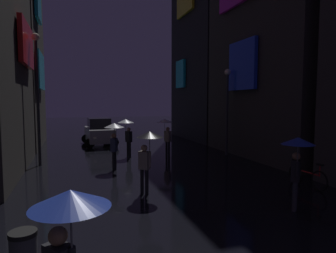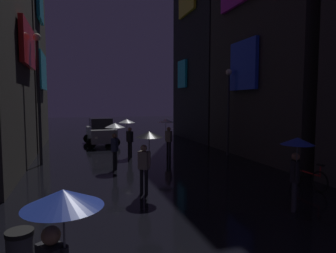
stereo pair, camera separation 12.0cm
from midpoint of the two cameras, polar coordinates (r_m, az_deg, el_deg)
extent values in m
cube|color=red|center=(15.49, -25.58, 13.83)|extent=(0.20, 3.51, 1.92)
cube|color=#19D8F2|center=(21.65, -23.26, 9.65)|extent=(0.20, 3.55, 2.38)
cube|color=#19D8F2|center=(22.32, -23.66, 20.31)|extent=(0.20, 2.43, 1.87)
cube|color=#264CF9|center=(16.90, 13.77, 11.25)|extent=(0.20, 2.52, 2.64)
cube|color=#232328|center=(26.55, 7.85, 21.91)|extent=(4.00, 7.78, 21.86)
cube|color=#19D8F2|center=(25.59, 2.28, 9.94)|extent=(0.20, 1.83, 2.28)
sphere|color=#9E7051|center=(3.88, -21.11, -18.86)|extent=(0.22, 0.22, 0.22)
cylinder|color=slate|center=(3.78, -18.81, -19.87)|extent=(0.02, 0.02, 0.77)
cone|color=#263FB2|center=(3.61, -19.03, -12.84)|extent=(0.90, 0.90, 0.20)
cylinder|color=black|center=(10.23, -5.31, -10.36)|extent=(0.12, 0.12, 0.85)
cylinder|color=black|center=(10.15, -4.41, -10.49)|extent=(0.12, 0.12, 0.85)
cube|color=gray|center=(10.02, -4.89, -6.43)|extent=(0.40, 0.39, 0.60)
sphere|color=tan|center=(9.95, -4.91, -4.11)|extent=(0.22, 0.22, 0.22)
cylinder|color=gray|center=(9.97, -3.85, -6.19)|extent=(0.09, 0.09, 0.50)
cylinder|color=slate|center=(9.91, -3.86, -4.28)|extent=(0.02, 0.02, 0.77)
cone|color=black|center=(9.85, -3.87, -1.50)|extent=(0.90, 0.90, 0.20)
cylinder|color=#2D2D38|center=(9.50, 22.72, -11.91)|extent=(0.12, 0.12, 0.85)
cylinder|color=#2D2D38|center=(9.33, 22.60, -12.22)|extent=(0.12, 0.12, 0.85)
cube|color=black|center=(9.24, 22.81, -7.75)|extent=(0.40, 0.39, 0.60)
sphere|color=#9E7051|center=(9.16, 22.89, -5.25)|extent=(0.22, 0.22, 0.22)
cylinder|color=black|center=(9.05, 23.01, -7.70)|extent=(0.09, 0.09, 0.50)
cylinder|color=slate|center=(8.98, 23.08, -5.61)|extent=(0.02, 0.02, 0.77)
cone|color=#263FB2|center=(8.91, 23.18, -2.54)|extent=(0.90, 0.90, 0.20)
cylinder|color=black|center=(13.74, -10.58, -6.50)|extent=(0.12, 0.12, 0.85)
cylinder|color=black|center=(13.91, -10.29, -6.36)|extent=(0.12, 0.12, 0.85)
cube|color=#333859|center=(13.70, -10.48, -3.46)|extent=(0.36, 0.40, 0.60)
sphere|color=#9E7051|center=(13.65, -10.51, -1.75)|extent=(0.22, 0.22, 0.22)
cylinder|color=#333859|center=(13.88, -10.39, -3.14)|extent=(0.09, 0.09, 0.50)
cylinder|color=slate|center=(13.84, -10.41, -1.77)|extent=(0.02, 0.02, 0.77)
cone|color=silver|center=(13.79, -10.44, 0.23)|extent=(0.90, 0.90, 0.20)
cylinder|color=black|center=(16.82, -0.02, -4.35)|extent=(0.12, 0.12, 0.85)
cylinder|color=black|center=(16.94, -0.48, -4.28)|extent=(0.12, 0.12, 0.85)
cube|color=gray|center=(16.78, -0.25, -1.87)|extent=(0.36, 0.40, 0.60)
sphere|color=#9E7051|center=(16.74, -0.25, -0.47)|extent=(0.22, 0.22, 0.22)
cylinder|color=gray|center=(16.86, -0.83, -1.67)|extent=(0.09, 0.09, 0.50)
cylinder|color=slate|center=(16.82, -0.83, -0.53)|extent=(0.02, 0.02, 0.77)
cone|color=silver|center=(16.79, -0.83, 1.11)|extent=(0.90, 0.90, 0.20)
cylinder|color=black|center=(16.77, -7.46, -4.42)|extent=(0.12, 0.12, 0.85)
cylinder|color=black|center=(16.90, -7.87, -4.35)|extent=(0.12, 0.12, 0.85)
cube|color=black|center=(16.74, -7.69, -1.93)|extent=(0.37, 0.40, 0.60)
sphere|color=tan|center=(16.69, -7.71, -0.53)|extent=(0.22, 0.22, 0.22)
cylinder|color=black|center=(16.83, -8.23, -1.73)|extent=(0.09, 0.09, 0.50)
cylinder|color=slate|center=(16.80, -8.24, -0.59)|extent=(0.02, 0.02, 0.77)
cone|color=silver|center=(16.76, -8.26, 1.06)|extent=(0.90, 0.90, 0.20)
torus|color=black|center=(12.46, 22.93, -8.28)|extent=(0.08, 0.72, 0.72)
torus|color=black|center=(11.69, 26.61, -9.26)|extent=(0.08, 0.72, 0.72)
cylinder|color=red|center=(12.03, 24.74, -7.93)|extent=(0.08, 1.00, 0.05)
cylinder|color=red|center=(11.62, 26.67, -7.58)|extent=(0.04, 0.04, 0.40)
cube|color=black|center=(11.57, 26.72, -6.52)|extent=(0.13, 0.24, 0.06)
cylinder|color=black|center=(12.35, 23.01, -5.79)|extent=(0.04, 0.45, 0.03)
cube|color=#99999E|center=(21.90, -13.13, -1.43)|extent=(1.89, 4.17, 0.90)
cube|color=black|center=(21.83, -13.17, 0.66)|extent=(1.53, 1.91, 0.70)
cylinder|color=black|center=(20.77, -10.42, -2.97)|extent=(0.65, 0.25, 0.64)
cylinder|color=black|center=(20.55, -14.86, -3.13)|extent=(0.65, 0.25, 0.64)
cylinder|color=black|center=(23.38, -11.57, -2.13)|extent=(0.65, 0.25, 0.64)
cylinder|color=black|center=(23.19, -15.51, -2.26)|extent=(0.65, 0.25, 0.64)
cube|color=white|center=(19.95, -10.80, -1.99)|extent=(0.20, 0.07, 0.14)
cube|color=white|center=(19.80, -13.94, -2.10)|extent=(0.20, 0.07, 0.14)
cylinder|color=#2D2D33|center=(17.46, 10.97, 2.04)|extent=(0.14, 0.14, 4.57)
sphere|color=#F9EFCC|center=(17.52, 11.10, 10.12)|extent=(0.36, 0.36, 0.36)
cylinder|color=#2D2D33|center=(15.68, -23.73, 3.94)|extent=(0.14, 0.14, 5.95)
sphere|color=#F9EFCC|center=(15.97, -24.13, 15.32)|extent=(0.36, 0.36, 0.36)
cylinder|color=black|center=(5.87, -26.49, -17.79)|extent=(0.46, 0.46, 0.08)
camera|label=1|loc=(0.06, -90.30, -0.03)|focal=32.00mm
camera|label=2|loc=(0.06, 89.70, 0.03)|focal=32.00mm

